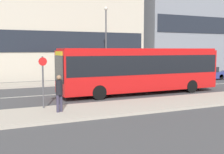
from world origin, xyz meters
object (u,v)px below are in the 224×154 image
city_bus (141,68)px  bus_stop_sign (43,78)px  pedestrian_near_stop (59,91)px  street_lamp (106,36)px  parked_car_0 (205,74)px

city_bus → bus_stop_sign: 8.11m
pedestrian_near_stop → street_lamp: size_ratio=0.26×
street_lamp → bus_stop_sign: bearing=-127.8°
bus_stop_sign → pedestrian_near_stop: bearing=-67.1°
bus_stop_sign → parked_car_0: bearing=24.1°
city_bus → pedestrian_near_stop: bearing=-150.0°
city_bus → pedestrian_near_stop: 8.21m
parked_car_0 → bus_stop_sign: (-18.83, -8.42, 1.08)m
parked_car_0 → bus_stop_sign: size_ratio=1.63×
parked_car_0 → city_bus: bearing=-153.7°
city_bus → bus_stop_sign: bearing=-159.9°
bus_stop_sign → street_lamp: street_lamp is taller
street_lamp → city_bus: bearing=-93.2°
parked_car_0 → bus_stop_sign: bearing=-155.9°
pedestrian_near_stop → street_lamp: bearing=-147.5°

